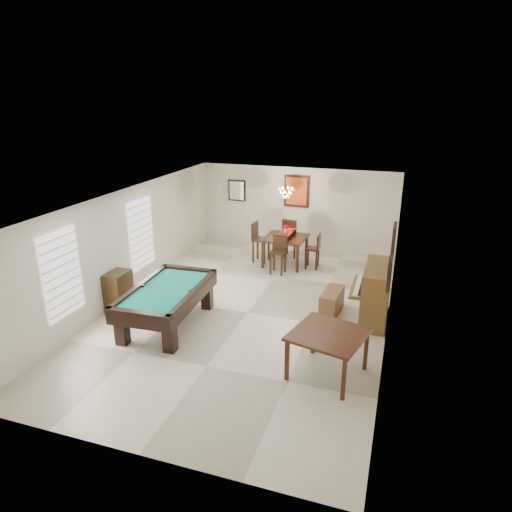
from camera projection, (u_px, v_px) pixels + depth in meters
The scene contains 25 objects.
ground_plane at pixel (248, 313), 10.23m from camera, with size 6.00×9.00×0.02m, color beige.
wall_back at pixel (296, 210), 13.81m from camera, with size 6.00×0.04×2.60m, color silver.
wall_front at pixel (130, 373), 5.76m from camera, with size 6.00×0.04×2.60m, color silver.
wall_left at pixel (126, 245), 10.67m from camera, with size 0.04×9.00×2.60m, color silver.
wall_right at pixel (392, 275), 8.90m from camera, with size 0.04×9.00×2.60m, color silver.
ceiling at pixel (247, 199), 9.35m from camera, with size 6.00×9.00×0.04m, color white.
dining_step at pixel (285, 262), 13.11m from camera, with size 6.00×2.50×0.12m, color beige.
window_left_front at pixel (62, 274), 8.66m from camera, with size 0.06×1.00×1.70m, color white.
window_left_rear at pixel (141, 234), 11.17m from camera, with size 0.06×1.00×1.70m, color white.
pool_table at pixel (168, 307), 9.58m from camera, with size 1.32×2.44×0.81m, color black, non-canonical shape.
square_table at pixel (327, 354), 7.85m from camera, with size 1.18×1.18×0.81m, color #341A0D, non-canonical shape.
upright_piano at pixel (369, 292), 9.78m from camera, with size 0.83×1.48×1.23m, color brown, non-canonical shape.
piano_bench at pixel (332, 302), 10.18m from camera, with size 0.36×0.92×0.51m, color brown.
apothecary_chest at pixel (119, 292), 10.18m from camera, with size 0.41×0.61×0.92m, color black.
dining_table at pixel (285, 249), 12.64m from camera, with size 1.12×1.12×0.93m, color black, non-canonical shape.
flower_vase at pixel (286, 229), 12.45m from camera, with size 0.13×0.13×0.23m, color #A60E13, non-canonical shape.
dining_chair_south at pixel (278, 255), 11.99m from camera, with size 0.38×0.38×1.03m, color black, non-canonical shape.
dining_chair_north at pixel (291, 237), 13.26m from camera, with size 0.43×0.43×1.15m, color black, non-canonical shape.
dining_chair_west at pixel (261, 242), 12.82m from camera, with size 0.42×0.42×1.14m, color black, non-canonical shape.
dining_chair_east at pixel (312, 251), 12.38m from camera, with size 0.36×0.36×0.96m, color black, non-canonical shape.
chandelier at pixel (286, 189), 12.35m from camera, with size 0.44×0.44×0.60m, color #FFE5B2, non-canonical shape.
back_painting at pixel (297, 191), 13.58m from camera, with size 0.75×0.06×0.95m, color #D84C14.
back_mirror at pixel (237, 190), 14.17m from camera, with size 0.55×0.06×0.65m, color white.
right_picture_upper at pixel (394, 241), 8.98m from camera, with size 0.06×0.55×0.65m, color slate.
right_picture_lower at pixel (389, 273), 7.88m from camera, with size 0.06×0.45×0.55m, color gray.
Camera 1 is at (3.06, -8.68, 4.63)m, focal length 32.00 mm.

